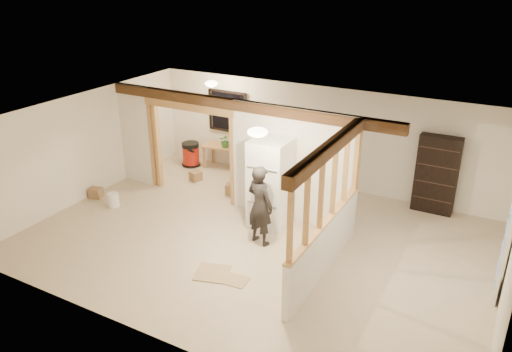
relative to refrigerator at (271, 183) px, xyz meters
The scene contains 29 objects.
floor 1.22m from the refrigerator, 84.45° to the right, with size 9.00×6.50×0.01m, color #BFAA8E.
ceiling 1.73m from the refrigerator, 84.45° to the right, with size 9.00×6.50×0.01m, color white.
wall_back 2.51m from the refrigerator, 88.30° to the left, with size 9.00×0.01×2.50m, color silver.
wall_front 4.02m from the refrigerator, 88.95° to the right, with size 9.00×0.01×2.50m, color silver.
wall_left 4.50m from the refrigerator, behind, with size 0.01×6.50×2.50m, color silver.
partition_left_stub 4.01m from the refrigerator, behind, with size 0.90×0.12×2.50m, color silver.
partition_center 0.60m from the refrigerator, 58.12° to the left, with size 2.80×0.12×2.50m, color silver.
doorway_frame 2.37m from the refrigerator, 169.28° to the left, with size 2.46×0.14×2.20m, color #B6864C.
header_beam_back 1.76m from the refrigerator, 154.58° to the left, with size 7.00×0.18×0.22m, color #4D311A.
header_beam_right 2.49m from the refrigerator, 34.72° to the right, with size 0.18×3.30×0.22m, color #4D311A.
pony_wall 2.09m from the refrigerator, 34.72° to the right, with size 0.12×3.20×1.00m, color silver.
stud_partition 2.16m from the refrigerator, 34.72° to the right, with size 0.14×3.20×1.32m, color #B6864C.
window_back 3.54m from the refrigerator, 136.35° to the left, with size 1.12×0.10×1.10m, color black.
french_door 4.51m from the refrigerator, ahead, with size 0.12×0.86×2.00m, color white.
ceiling_dome_main 2.02m from the refrigerator, 73.47° to the right, with size 0.36×0.36×0.16m, color #FFEABF.
ceiling_dome_util 3.26m from the refrigerator, 147.59° to the left, with size 0.32×0.32×0.14m, color #FFEABF.
hanging_bulb 2.43m from the refrigerator, 156.43° to the left, with size 0.07×0.07×0.07m, color #FFD88C.
refrigerator is the anchor object (origin of this frame).
woman 0.83m from the refrigerator, 77.12° to the right, with size 0.60×0.39×1.65m, color black.
work_table 3.40m from the refrigerator, 139.47° to the left, with size 1.06×0.53×0.67m, color #B6864C.
potted_plant 3.18m from the refrigerator, 139.13° to the left, with size 0.33×0.29×0.37m, color #225B21.
shop_vac 4.00m from the refrigerator, 150.77° to the left, with size 0.51×0.51×0.67m, color maroon.
bookshelf 3.71m from the refrigerator, 37.77° to the left, with size 0.89×0.30×1.78m, color black.
bucket 3.76m from the refrigerator, 164.06° to the right, with size 0.26×0.26×0.33m, color white.
box_util_a 1.92m from the refrigerator, 149.31° to the left, with size 0.30×0.26×0.26m, color #926D46.
box_util_b 3.08m from the refrigerator, 157.49° to the left, with size 0.26×0.26×0.24m, color #926D46.
box_front 4.41m from the refrigerator, 168.75° to the right, with size 0.29×0.24×0.24m, color #926D46.
floor_panel_near 2.38m from the refrigerator, 91.32° to the right, with size 0.58×0.58×0.02m, color tan.
floor_panel_far 2.41m from the refrigerator, 79.07° to the right, with size 0.46×0.37×0.01m, color tan.
Camera 1 is at (4.22, -7.72, 5.16)m, focal length 35.00 mm.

